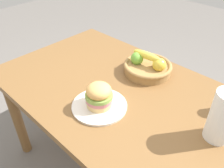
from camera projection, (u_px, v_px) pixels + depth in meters
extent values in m
plane|color=slate|center=(115.00, 167.00, 1.76)|extent=(8.00, 8.00, 0.00)
cube|color=brown|center=(116.00, 90.00, 1.33)|extent=(1.40, 0.90, 0.04)
cylinder|color=brown|center=(17.00, 117.00, 1.68)|extent=(0.07, 0.07, 0.71)
cylinder|color=brown|center=(93.00, 75.00, 2.11)|extent=(0.07, 0.07, 0.71)
cylinder|color=silver|center=(99.00, 106.00, 1.18)|extent=(0.28, 0.28, 0.01)
cylinder|color=#E5BC75|center=(99.00, 103.00, 1.17)|extent=(0.13, 0.13, 0.03)
cylinder|color=#C67075|center=(99.00, 99.00, 1.15)|extent=(0.13, 0.13, 0.02)
cylinder|color=#84A84C|center=(99.00, 95.00, 1.14)|extent=(0.14, 0.14, 0.02)
ellipsoid|color=#EAAD5D|center=(99.00, 91.00, 1.13)|extent=(0.12, 0.12, 0.07)
cylinder|color=#9E7542|center=(147.00, 69.00, 1.42)|extent=(0.28, 0.28, 0.05)
torus|color=#9E7542|center=(148.00, 65.00, 1.41)|extent=(0.29, 0.29, 0.02)
sphere|color=gold|center=(159.00, 65.00, 1.36)|extent=(0.08, 0.08, 0.08)
sphere|color=#6BAD38|center=(137.00, 58.00, 1.42)|extent=(0.08, 0.08, 0.08)
ellipsoid|color=yellow|center=(147.00, 56.00, 1.38)|extent=(0.20, 0.07, 0.05)
cylinder|color=white|center=(223.00, 117.00, 0.96)|extent=(0.11, 0.11, 0.24)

